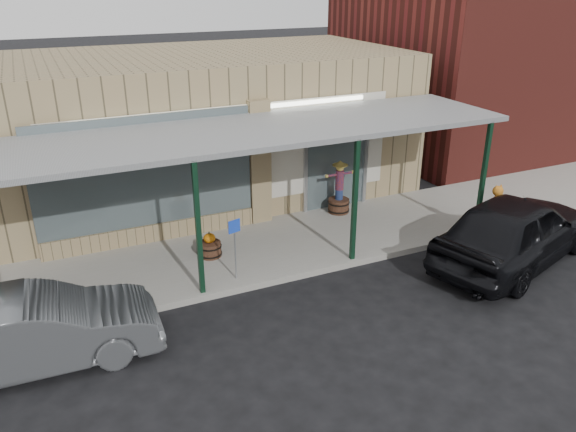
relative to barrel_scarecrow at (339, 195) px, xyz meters
name	(u,v)px	position (x,y,z in m)	size (l,w,h in m)	color
ground	(328,331)	(-2.89, -4.72, -0.65)	(120.00, 120.00, 0.00)	black
sidewalk	(257,250)	(-2.89, -1.12, -0.58)	(40.00, 3.20, 0.15)	gray
storefront	(199,127)	(-2.89, 3.44, 1.44)	(12.00, 6.25, 4.20)	#8F7C57
awning	(255,133)	(-2.89, -1.16, 2.36)	(12.00, 3.00, 3.04)	slate
block_buildings_near	(248,60)	(-0.88, 4.48, 3.11)	(61.00, 8.00, 8.00)	maroon
barrel_scarecrow	(339,195)	(0.00, 0.00, 0.00)	(0.91, 0.67, 1.50)	#4E311F
barrel_pumpkin	(210,247)	(-4.05, -1.07, -0.28)	(0.59, 0.59, 0.62)	#4E311F
handicap_sign	(235,241)	(-3.86, -2.32, 0.39)	(0.28, 0.09, 1.38)	gray
parked_sedan	(515,230)	(2.36, -4.04, 0.19)	(5.29, 3.41, 1.68)	black
car_grey	(36,331)	(-7.86, -3.49, 0.02)	(1.43, 4.11, 1.35)	#4C4F53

